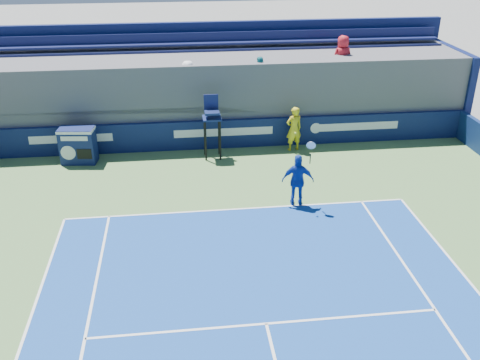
{
  "coord_description": "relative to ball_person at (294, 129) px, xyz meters",
  "views": [
    {
      "loc": [
        -1.76,
        -3.1,
        8.48
      ],
      "look_at": [
        0.0,
        11.5,
        1.25
      ],
      "focal_mm": 40.0,
      "sensor_mm": 36.0,
      "label": 1
    }
  ],
  "objects": [
    {
      "name": "stadium_seating",
      "position": [
        -2.76,
        2.63,
        0.92
      ],
      "size": [
        21.0,
        4.05,
        4.4
      ],
      "color": "#4A4A4E",
      "rests_on": "ground"
    },
    {
      "name": "match_clock",
      "position": [
        -8.41,
        -0.21,
        -0.18
      ],
      "size": [
        1.39,
        0.87,
        1.4
      ],
      "color": "#0E1948",
      "rests_on": "ground"
    },
    {
      "name": "tennis_player",
      "position": [
        -0.84,
        -4.55,
        -0.02
      ],
      "size": [
        1.09,
        0.6,
        2.57
      ],
      "color": "#1436A5",
      "rests_on": "apron"
    },
    {
      "name": "back_hoarding",
      "position": [
        -2.77,
        0.58,
        -0.32
      ],
      "size": [
        20.4,
        0.21,
        1.2
      ],
      "color": "#0B1642",
      "rests_on": "ground"
    },
    {
      "name": "umpire_chair",
      "position": [
        -3.29,
        -0.31,
        0.61
      ],
      "size": [
        0.7,
        0.7,
        2.48
      ],
      "color": "black",
      "rests_on": "ground"
    },
    {
      "name": "ball_person",
      "position": [
        0.0,
        0.0,
        0.0
      ],
      "size": [
        0.75,
        0.58,
        1.81
      ],
      "primitive_type": "imported",
      "rotation": [
        0.0,
        0.0,
        3.38
      ],
      "color": "gold",
      "rests_on": "apron"
    }
  ]
}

